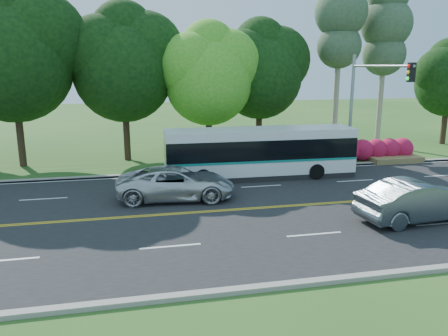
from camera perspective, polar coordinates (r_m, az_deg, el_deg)
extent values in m
plane|color=#27541C|center=(20.49, 9.06, -4.91)|extent=(120.00, 120.00, 0.00)
cube|color=black|center=(20.48, 9.06, -4.89)|extent=(60.00, 14.00, 0.02)
cube|color=gray|center=(27.00, 3.66, -0.17)|extent=(60.00, 0.30, 0.15)
cube|color=gray|center=(14.52, 19.44, -13.07)|extent=(60.00, 0.30, 0.15)
cube|color=#27541C|center=(28.75, 2.67, 0.62)|extent=(60.00, 4.00, 0.10)
cube|color=gold|center=(20.41, 9.14, -4.92)|extent=(57.00, 0.10, 0.00)
cube|color=gold|center=(20.55, 8.98, -4.79)|extent=(57.00, 0.10, 0.00)
cube|color=silver|center=(16.51, -26.75, -10.71)|extent=(2.20, 0.12, 0.00)
cube|color=silver|center=(15.97, -7.03, -10.11)|extent=(2.20, 0.12, 0.00)
cube|color=silver|center=(17.26, 11.68, -8.47)|extent=(2.20, 0.12, 0.00)
cube|color=silver|center=(20.03, 26.35, -6.53)|extent=(2.20, 0.12, 0.00)
cube|color=silver|center=(22.94, -22.50, -3.75)|extent=(2.20, 0.12, 0.00)
cube|color=silver|center=(22.56, -8.64, -3.14)|extent=(2.20, 0.12, 0.00)
cube|color=silver|center=(23.49, 4.88, -2.37)|extent=(2.20, 0.12, 0.00)
cube|color=silver|center=(25.60, 16.75, -1.59)|extent=(2.20, 0.12, 0.00)
cube|color=silver|center=(28.62, 26.47, -0.90)|extent=(2.20, 0.12, 0.00)
cube|color=silver|center=(26.73, 3.83, -0.43)|extent=(57.00, 0.12, 0.00)
cube|color=silver|center=(14.77, 18.81, -12.78)|extent=(57.00, 0.12, 0.00)
cylinder|color=black|center=(30.23, -25.05, 3.73)|extent=(0.44, 0.44, 3.96)
sphere|color=black|center=(29.92, -25.90, 12.25)|extent=(7.20, 7.20, 7.20)
sphere|color=black|center=(29.93, -22.94, 15.29)|extent=(5.76, 5.76, 5.76)
sphere|color=black|center=(30.42, -26.06, 17.35)|extent=(4.68, 4.68, 4.68)
cylinder|color=black|center=(30.47, -12.59, 4.38)|extent=(0.44, 0.44, 3.60)
sphere|color=black|center=(30.13, -12.99, 12.12)|extent=(6.60, 6.60, 6.60)
sphere|color=black|center=(30.46, -10.23, 14.74)|extent=(5.28, 5.28, 5.28)
sphere|color=black|center=(29.98, -15.71, 14.18)|extent=(4.95, 4.95, 4.95)
sphere|color=black|center=(30.60, -13.04, 16.78)|extent=(4.29, 4.29, 4.29)
cylinder|color=black|center=(29.95, -1.99, 4.20)|extent=(0.44, 0.44, 3.24)
sphere|color=#39911E|center=(29.60, -2.04, 11.19)|extent=(5.80, 5.80, 5.80)
sphere|color=#39911E|center=(30.13, 0.35, 13.44)|extent=(4.64, 4.64, 4.64)
sphere|color=#39911E|center=(29.20, -4.29, 13.13)|extent=(4.35, 4.35, 4.35)
sphere|color=#39911E|center=(30.01, -2.02, 15.37)|extent=(3.77, 3.77, 3.77)
cylinder|color=black|center=(32.30, 4.57, 4.98)|extent=(0.44, 0.44, 3.42)
sphere|color=black|center=(31.98, 4.70, 11.76)|extent=(6.00, 6.00, 6.00)
sphere|color=black|center=(32.66, 6.92, 13.84)|extent=(4.80, 4.80, 4.80)
sphere|color=black|center=(31.45, 2.68, 13.67)|extent=(4.50, 4.50, 4.50)
sphere|color=black|center=(32.41, 4.74, 15.75)|extent=(3.90, 3.90, 3.90)
cylinder|color=#9E977F|center=(34.20, 14.52, 10.44)|extent=(0.40, 0.40, 9.80)
sphere|color=#375032|center=(34.20, 14.80, 15.13)|extent=(3.23, 3.23, 3.23)
sphere|color=#375032|center=(34.38, 15.04, 19.09)|extent=(3.80, 3.80, 3.80)
cylinder|color=#9E977F|center=(36.59, 19.84, 9.69)|extent=(0.40, 0.40, 9.10)
sphere|color=#375032|center=(36.56, 20.16, 13.75)|extent=(3.23, 3.23, 3.23)
sphere|color=#375032|center=(36.67, 20.45, 17.20)|extent=(3.80, 3.80, 3.80)
cylinder|color=black|center=(40.31, 26.80, 4.99)|extent=(0.44, 0.44, 3.06)
sphere|color=black|center=(39.22, 26.43, 11.11)|extent=(3.90, 3.90, 3.90)
sphere|color=#9F0D33|center=(28.76, 8.88, 1.90)|extent=(1.50, 1.50, 1.50)
sphere|color=#9F0D33|center=(29.13, 10.72, 1.97)|extent=(1.50, 1.50, 1.50)
sphere|color=#9F0D33|center=(29.53, 12.51, 2.04)|extent=(1.50, 1.50, 1.50)
sphere|color=#9F0D33|center=(29.95, 14.26, 2.10)|extent=(1.50, 1.50, 1.50)
sphere|color=#9F0D33|center=(30.41, 15.95, 2.16)|extent=(1.50, 1.50, 1.50)
sphere|color=#9F0D33|center=(30.88, 17.59, 2.22)|extent=(1.50, 1.50, 1.50)
sphere|color=#9F0D33|center=(31.39, 19.19, 2.27)|extent=(1.50, 1.50, 1.50)
sphere|color=#9F0D33|center=(31.91, 20.73, 2.32)|extent=(1.50, 1.50, 1.50)
sphere|color=#9F0D33|center=(32.46, 22.21, 2.36)|extent=(1.50, 1.50, 1.50)
cube|color=olive|center=(31.36, 21.42, 1.05)|extent=(3.50, 1.40, 0.40)
cylinder|color=gray|center=(29.00, 16.24, 7.13)|extent=(0.20, 0.20, 7.00)
cylinder|color=gray|center=(26.26, 19.78, 12.43)|extent=(0.14, 6.00, 0.14)
cube|color=black|center=(23.91, 23.27, 11.42)|extent=(0.32, 0.28, 0.95)
sphere|color=red|center=(23.81, 22.99, 12.16)|extent=(0.18, 0.18, 0.18)
sphere|color=yellow|center=(23.81, 22.93, 11.44)|extent=(0.18, 0.18, 0.18)
sphere|color=#19D833|center=(23.82, 22.86, 10.72)|extent=(0.18, 0.18, 0.18)
cube|color=white|center=(25.19, 4.69, 0.48)|extent=(10.84, 2.49, 0.89)
cube|color=black|center=(24.99, 4.74, 2.73)|extent=(10.79, 2.53, 1.12)
cube|color=white|center=(24.85, 4.77, 4.57)|extent=(10.84, 2.49, 0.50)
cube|color=#0D786E|center=(25.11, 4.71, 1.36)|extent=(10.79, 2.54, 0.13)
cube|color=black|center=(24.10, -7.67, 2.47)|extent=(0.10, 2.11, 1.54)
cube|color=#19E54C|center=(23.95, -7.71, 4.50)|extent=(0.07, 1.38, 0.20)
cube|color=black|center=(25.33, 4.67, -0.85)|extent=(10.84, 2.40, 0.32)
cylinder|color=black|center=(23.54, -2.75, -1.18)|extent=(0.90, 0.27, 0.90)
cylinder|color=black|center=(25.61, -3.44, 0.00)|extent=(0.90, 0.27, 0.90)
cylinder|color=black|center=(25.26, 11.96, -0.45)|extent=(0.90, 0.27, 0.90)
cylinder|color=black|center=(27.20, 10.22, 0.60)|extent=(0.90, 0.27, 0.90)
imported|color=#536065|center=(19.80, 24.03, -3.92)|extent=(5.35, 2.33, 1.71)
imported|color=silver|center=(21.17, -6.26, -1.97)|extent=(5.85, 3.12, 1.56)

